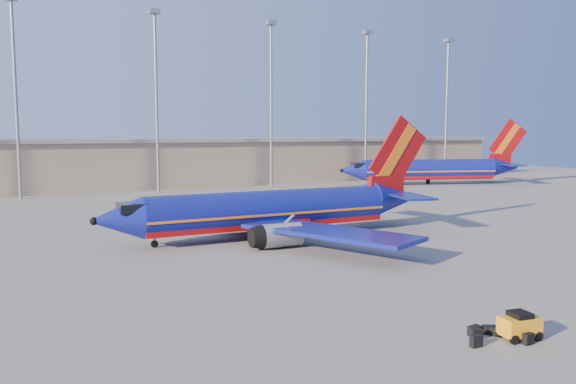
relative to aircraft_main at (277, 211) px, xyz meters
name	(u,v)px	position (x,y,z in m)	size (l,w,h in m)	color
ground	(338,238)	(4.78, -3.05, -2.43)	(220.00, 220.00, 0.00)	slate
terminal_building	(221,160)	(14.78, 54.95, 1.89)	(122.00, 16.00, 8.50)	gray
light_mast_row	(216,84)	(9.78, 42.95, 15.13)	(101.60, 1.60, 28.65)	gray
aircraft_main	(277,211)	(0.00, 0.00, 0.00)	(33.54, 32.30, 11.37)	navy
aircraft_second	(433,169)	(48.80, 34.11, 0.38)	(35.05, 18.36, 12.25)	navy
baggage_tug	(520,325)	(-1.25, -28.54, -1.75)	(1.96, 1.35, 1.31)	orange
luggage_pile	(493,333)	(-2.23, -27.91, -2.18)	(3.33, 2.35, 0.55)	black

